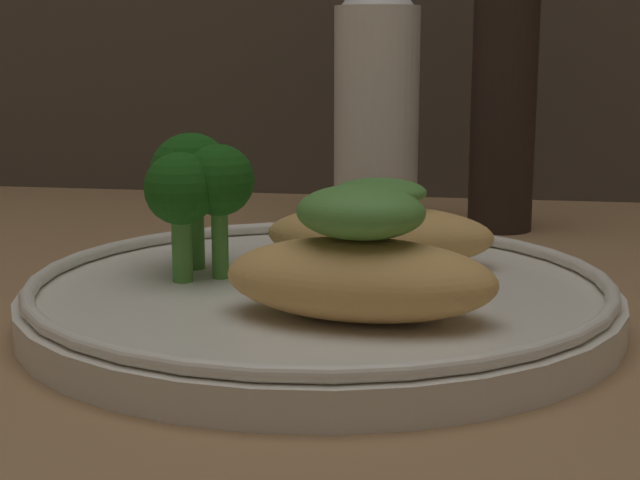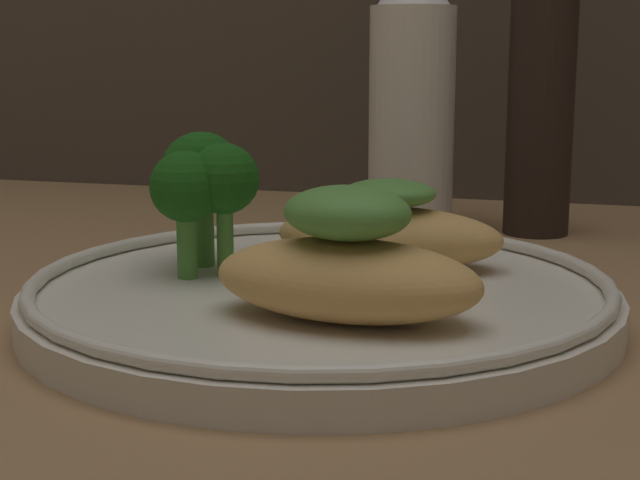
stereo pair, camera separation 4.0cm
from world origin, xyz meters
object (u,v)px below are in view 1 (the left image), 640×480
object	(u,v)px
pepper_grinder	(504,106)
sauce_bottle	(372,100)
broccoli_bunch	(196,183)
plate	(320,296)

from	to	relation	value
pepper_grinder	sauce_bottle	bearing A→B (deg)	180.00
broccoli_bunch	sauce_bottle	xyz separation A→B (cm)	(5.41, 20.01, 2.47)
plate	pepper_grinder	world-z (taller)	pepper_grinder
plate	sauce_bottle	world-z (taller)	sauce_bottle
broccoli_bunch	sauce_bottle	distance (cm)	20.88
plate	pepper_grinder	xyz separation A→B (cm)	(7.72, 21.43, 6.62)
pepper_grinder	broccoli_bunch	bearing A→B (deg)	-123.80
broccoli_bunch	pepper_grinder	bearing A→B (deg)	56.20
plate	sauce_bottle	distance (cm)	22.52
broccoli_bunch	sauce_bottle	size ratio (longest dim) A/B	0.37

